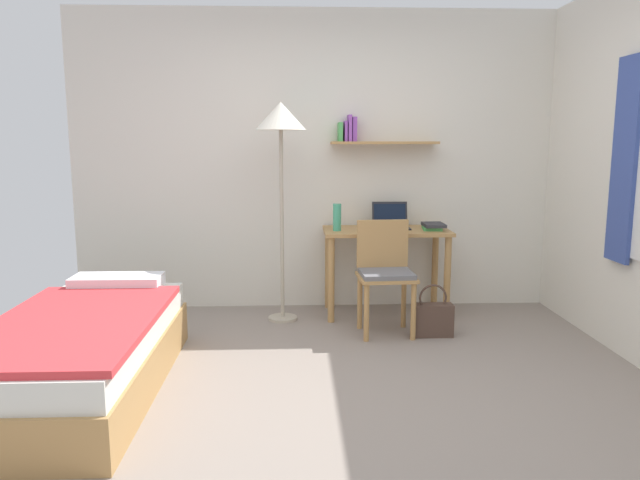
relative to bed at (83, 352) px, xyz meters
The scene contains 10 objects.
ground_plane 1.55m from the bed, ahead, with size 5.28×5.28×0.00m, color gray.
wall_back 2.64m from the bed, 50.62° to the left, with size 4.40×0.27×2.60m.
bed is the anchor object (origin of this frame).
desk 2.58m from the bed, 37.13° to the left, with size 1.06×0.54×0.74m.
desk_chair 2.24m from the bed, 28.16° to the left, with size 0.45×0.40×0.87m.
standing_lamp 2.26m from the bed, 50.61° to the left, with size 0.41×0.41×1.79m.
laptop 2.70m from the bed, 37.85° to the left, with size 0.31×0.23×0.22m.
water_bottle 2.27m from the bed, 42.43° to the left, with size 0.07×0.07×0.23m, color #42A87F.
book_stack 2.91m from the bed, 31.82° to the left, with size 0.19×0.26×0.06m.
handbag 2.49m from the bed, 21.93° to the left, with size 0.31×0.13×0.41m.
Camera 1 is at (-0.26, -3.31, 1.48)m, focal length 33.71 mm.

